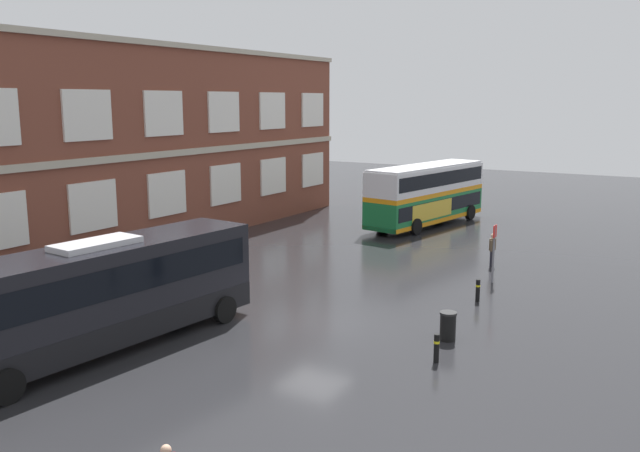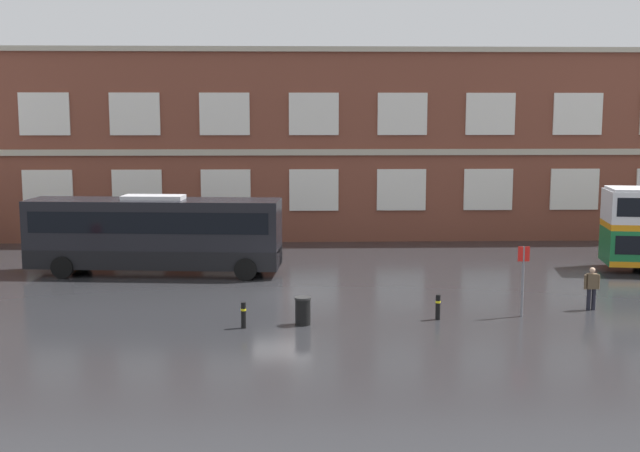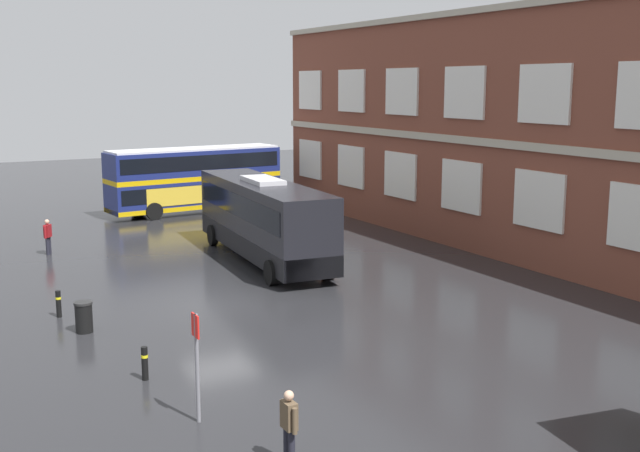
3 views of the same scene
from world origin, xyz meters
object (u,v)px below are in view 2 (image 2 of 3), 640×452
object	(u,v)px
station_litter_bin	(303,311)
touring_coach	(155,235)
second_passenger	(592,287)
safety_bollard_east	(438,307)
safety_bollard_west	(243,315)
bus_stand_flag	(523,274)

from	to	relation	value
station_litter_bin	touring_coach	bearing A→B (deg)	125.93
second_passenger	safety_bollard_east	world-z (taller)	second_passenger
touring_coach	safety_bollard_west	distance (m)	11.25
second_passenger	station_litter_bin	bearing A→B (deg)	-170.61
touring_coach	bus_stand_flag	xyz separation A→B (m)	(15.33, -8.71, -0.27)
bus_stand_flag	safety_bollard_west	bearing A→B (deg)	-172.70
bus_stand_flag	station_litter_bin	world-z (taller)	bus_stand_flag
touring_coach	safety_bollard_west	world-z (taller)	touring_coach
safety_bollard_west	safety_bollard_east	world-z (taller)	same
touring_coach	second_passenger	xyz separation A→B (m)	(18.34, -7.76, -0.98)
station_litter_bin	safety_bollard_west	distance (m)	2.18
bus_stand_flag	safety_bollard_east	xyz separation A→B (m)	(-3.27, -0.36, -1.14)
safety_bollard_east	safety_bollard_west	bearing A→B (deg)	-172.25
bus_stand_flag	second_passenger	bearing A→B (deg)	17.48
safety_bollard_east	second_passenger	bearing A→B (deg)	11.77
touring_coach	station_litter_bin	size ratio (longest dim) A/B	11.83
touring_coach	second_passenger	distance (m)	19.94
touring_coach	safety_bollard_east	bearing A→B (deg)	-36.97
second_passenger	safety_bollard_east	size ratio (longest dim) A/B	1.79
safety_bollard_east	bus_stand_flag	bearing A→B (deg)	6.29
touring_coach	safety_bollard_east	distance (m)	15.15
safety_bollard_west	safety_bollard_east	bearing A→B (deg)	7.75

